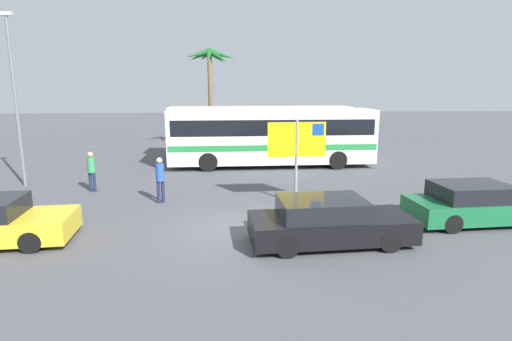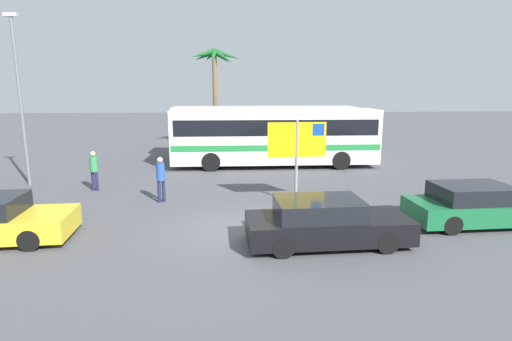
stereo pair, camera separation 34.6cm
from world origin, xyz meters
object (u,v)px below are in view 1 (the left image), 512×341
Objects in this scene: bus_rear_coach at (260,129)px; pedestrian_crossing_lot at (160,176)px; ferry_sign at (298,143)px; bus_front_coach at (271,135)px; car_black at (328,222)px; car_green at (476,204)px; pedestrian_by_bus at (91,168)px.

bus_rear_coach is 11.20m from pedestrian_crossing_lot.
bus_front_coach is at bearing 88.72° from ferry_sign.
bus_rear_coach is at bearing 89.55° from car_black.
car_green is 11.09m from pedestrian_crossing_lot.
pedestrian_crossing_lot is (-5.21, 0.48, -1.28)m from ferry_sign.
bus_rear_coach reaches higher than car_green.
car_black is at bearing -90.30° from ferry_sign.
car_black is at bearing -88.91° from bus_front_coach.
bus_front_coach is 1.00× the size of bus_rear_coach.
bus_rear_coach is 6.56× the size of pedestrian_by_bus.
bus_front_coach is at bearing 115.89° from car_green.
car_green is (5.48, -10.20, -1.15)m from bus_front_coach.
bus_front_coach is 6.56× the size of pedestrian_by_bus.
pedestrian_by_bus is (-8.48, 6.63, 0.37)m from car_black.
bus_front_coach is 9.66m from pedestrian_by_bus.
pedestrian_crossing_lot is (-10.59, 3.27, 0.41)m from car_green.
car_green is 14.72m from pedestrian_by_bus.
bus_rear_coach is 11.37m from pedestrian_by_bus.
bus_front_coach reaches higher than pedestrian_by_bus.
car_green is (5.26, 1.38, -0.00)m from car_black.
pedestrian_by_bus is at bearing 161.59° from ferry_sign.
pedestrian_by_bus is (-13.74, 5.26, 0.37)m from car_green.
car_black is 2.70× the size of pedestrian_by_bus.
ferry_sign is at bearing 55.95° from pedestrian_crossing_lot.
car_green is at bearing -66.46° from bus_rear_coach.
bus_rear_coach reaches higher than pedestrian_by_bus.
bus_rear_coach is at bearing 90.38° from ferry_sign.
bus_front_coach reaches higher than car_black.
car_black is (0.57, -14.76, -1.15)m from bus_rear_coach.
bus_front_coach is 11.64m from car_black.
car_green is at bearing -97.28° from pedestrian_by_bus.
pedestrian_crossing_lot is at bearing 160.46° from car_green.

